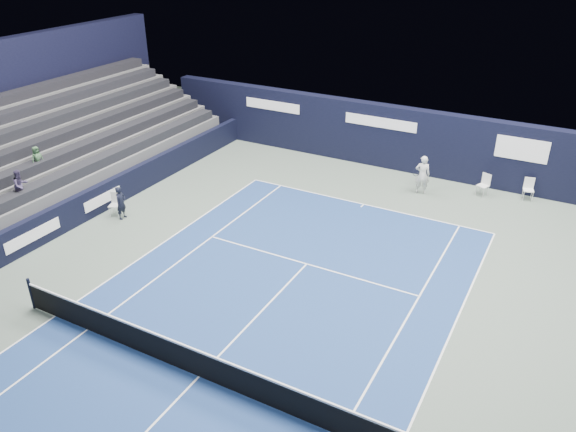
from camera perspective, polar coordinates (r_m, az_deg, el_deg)
name	(u,v)px	position (r m, az deg, el deg)	size (l,w,h in m)	color
ground	(240,334)	(17.00, -4.94, -11.89)	(48.00, 48.00, 0.00)	#505F55
court_surface	(199,377)	(15.80, -9.03, -15.82)	(10.97, 23.77, 0.01)	navy
folding_chair_back_a	(484,183)	(26.42, 19.32, 3.17)	(0.57, 0.56, 1.00)	silver
folding_chair_back_b	(529,187)	(26.74, 23.26, 2.70)	(0.52, 0.51, 0.98)	white
line_judge_chair	(115,202)	(24.28, -17.13, 1.35)	(0.55, 0.54, 0.99)	silver
line_judge	(121,203)	(23.83, -16.61, 1.29)	(0.51, 0.33, 1.40)	black
court_markings	(199,377)	(15.80, -9.03, -15.81)	(11.03, 23.83, 0.00)	white
tennis_net	(198,362)	(15.46, -9.17, -14.46)	(12.90, 0.10, 1.10)	black
back_sponsor_wall	(401,139)	(27.97, 11.42, 7.71)	(26.00, 0.63, 3.10)	black
side_barrier_left	(99,199)	(24.72, -18.61, 1.69)	(0.33, 22.00, 1.20)	black
spectator_stand	(50,145)	(27.55, -23.06, 6.61)	(6.00, 18.00, 6.40)	#48484B
tennis_player	(422,175)	(25.71, 13.49, 4.12)	(0.74, 0.91, 1.78)	silver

